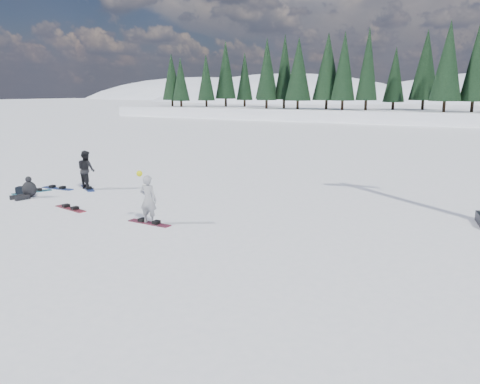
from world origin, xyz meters
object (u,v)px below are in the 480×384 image
(seated_rider, at_px, (28,189))
(snowboard_loose_a, at_px, (32,192))
(snowboarder_woman, at_px, (148,199))
(gear_bag, at_px, (23,191))
(snowboarder_man, at_px, (86,170))
(snowboard_loose_b, at_px, (71,209))
(snowboard_loose_c, at_px, (57,188))

(seated_rider, distance_m, snowboard_loose_a, 1.01)
(snowboarder_woman, bearing_deg, gear_bag, -14.82)
(snowboarder_man, height_order, snowboard_loose_a, snowboarder_man)
(snowboarder_woman, relative_size, gear_bag, 3.67)
(gear_bag, xyz_separation_m, snowboard_loose_b, (3.54, -0.72, -0.14))
(snowboard_loose_a, xyz_separation_m, snowboard_loose_c, (0.31, 0.99, 0.00))
(seated_rider, distance_m, snowboard_loose_c, 1.72)
(seated_rider, xyz_separation_m, snowboard_loose_c, (-0.39, 1.65, -0.30))
(snowboard_loose_a, distance_m, snowboard_loose_b, 3.71)
(seated_rider, bearing_deg, snowboarder_woman, 10.57)
(snowboarder_man, bearing_deg, snowboarder_woman, 165.69)
(snowboarder_woman, distance_m, snowboard_loose_a, 7.24)
(snowboard_loose_a, distance_m, snowboard_loose_c, 1.04)
(snowboarder_woman, height_order, snowboard_loose_c, snowboarder_woman)
(seated_rider, bearing_deg, snowboard_loose_b, 5.96)
(snowboard_loose_a, bearing_deg, seated_rider, -111.30)
(snowboarder_woman, xyz_separation_m, snowboard_loose_c, (-6.79, 2.17, -0.76))
(snowboarder_woman, bearing_deg, snowboarder_man, -34.84)
(snowboarder_woman, bearing_deg, snowboard_loose_c, -26.32)
(gear_bag, bearing_deg, snowboarder_woman, -6.23)
(snowboarder_woman, distance_m, gear_bag, 7.16)
(snowboarder_man, xyz_separation_m, seated_rider, (-0.66, -2.31, -0.49))
(seated_rider, relative_size, snowboard_loose_b, 0.68)
(gear_bag, relative_size, snowboard_loose_a, 0.30)
(seated_rider, xyz_separation_m, snowboard_loose_a, (-0.70, 0.66, -0.30))
(snowboard_loose_a, bearing_deg, snowboarder_woman, -77.56)
(snowboard_loose_b, bearing_deg, snowboarder_man, 137.74)
(gear_bag, height_order, snowboard_loose_a, gear_bag)
(snowboarder_woman, bearing_deg, seated_rider, -13.26)
(snowboard_loose_c, bearing_deg, gear_bag, -107.90)
(gear_bag, relative_size, snowboard_loose_c, 0.30)
(gear_bag, xyz_separation_m, snowboard_loose_a, (-0.00, 0.41, -0.14))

